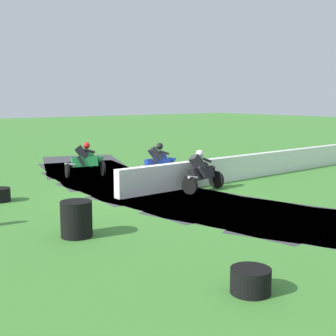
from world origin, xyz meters
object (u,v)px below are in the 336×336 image
motorcycle_chase_blue (160,162)px  tire_stack_far (251,281)px  motorcycle_lead_green (86,160)px  tire_stack_mid_b (76,219)px  motorcycle_trailing_black (202,171)px

motorcycle_chase_blue → tire_stack_far: bearing=-118.3°
motorcycle_lead_green → tire_stack_mid_b: bearing=-118.7°
motorcycle_trailing_black → motorcycle_chase_blue: bearing=86.6°
motorcycle_chase_blue → motorcycle_lead_green: bearing=131.4°
motorcycle_trailing_black → tire_stack_far: (-4.85, -6.68, -0.44)m
motorcycle_chase_blue → tire_stack_mid_b: bearing=-140.0°
motorcycle_lead_green → tire_stack_mid_b: motorcycle_lead_green is taller
motorcycle_chase_blue → tire_stack_far: motorcycle_chase_blue is taller
motorcycle_chase_blue → motorcycle_trailing_black: bearing=-93.4°
motorcycle_lead_green → motorcycle_trailing_black: size_ratio=1.03×
motorcycle_lead_green → tire_stack_far: bearing=-104.9°
motorcycle_chase_blue → tire_stack_mid_b: size_ratio=2.14×
tire_stack_far → motorcycle_chase_blue: bearing=61.7°
motorcycle_chase_blue → motorcycle_trailing_black: 2.63m
tire_stack_mid_b → tire_stack_far: tire_stack_mid_b is taller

